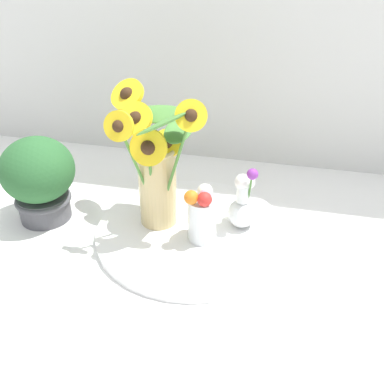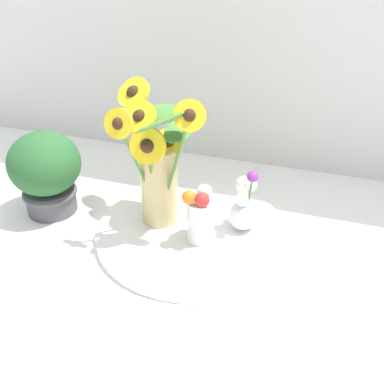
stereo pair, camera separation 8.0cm
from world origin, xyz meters
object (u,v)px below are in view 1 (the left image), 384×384
object	(u,v)px
mason_jar_sunflowers	(156,165)
potted_plant	(39,177)
serving_tray	(192,232)
vase_bulb_right	(243,205)
vase_small_center	(202,213)

from	to	relation	value
mason_jar_sunflowers	potted_plant	size ratio (longest dim) A/B	1.57
serving_tray	vase_bulb_right	bearing A→B (deg)	20.57
potted_plant	mason_jar_sunflowers	bearing A→B (deg)	5.36
serving_tray	mason_jar_sunflowers	bearing A→B (deg)	167.81
mason_jar_sunflowers	serving_tray	bearing A→B (deg)	-12.19
serving_tray	vase_small_center	bearing A→B (deg)	-44.62
serving_tray	mason_jar_sunflowers	distance (m)	0.20
serving_tray	mason_jar_sunflowers	world-z (taller)	mason_jar_sunflowers
mason_jar_sunflowers	vase_bulb_right	world-z (taller)	mason_jar_sunflowers
mason_jar_sunflowers	vase_bulb_right	size ratio (longest dim) A/B	2.03
mason_jar_sunflowers	potted_plant	xyz separation A→B (m)	(-0.31, -0.03, -0.06)
vase_small_center	vase_bulb_right	distance (m)	0.12
mason_jar_sunflowers	vase_bulb_right	xyz separation A→B (m)	(0.22, 0.02, -0.10)
vase_small_center	potted_plant	distance (m)	0.43
serving_tray	potted_plant	bearing A→B (deg)	-178.83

